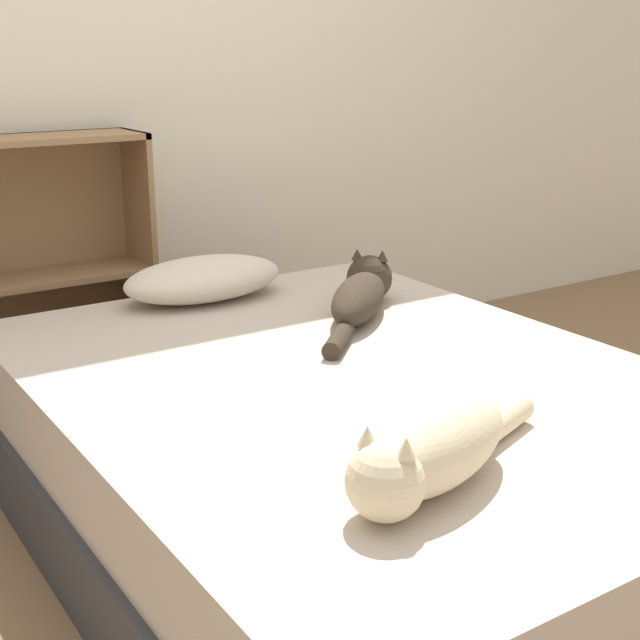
# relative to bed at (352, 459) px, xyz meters

# --- Properties ---
(ground_plane) EXTENTS (8.00, 8.00, 0.00)m
(ground_plane) POSITION_rel_bed_xyz_m (0.00, 0.00, -0.22)
(ground_plane) COLOR #846647
(wall_back) EXTENTS (8.00, 0.06, 2.50)m
(wall_back) POSITION_rel_bed_xyz_m (0.00, 1.43, 1.03)
(wall_back) COLOR silver
(wall_back) RESTS_ON ground_plane
(bed) EXTENTS (1.43, 1.92, 0.44)m
(bed) POSITION_rel_bed_xyz_m (0.00, 0.00, 0.00)
(bed) COLOR #333338
(bed) RESTS_ON ground_plane
(pillow) EXTENTS (0.51, 0.28, 0.13)m
(pillow) POSITION_rel_bed_xyz_m (-0.01, 0.79, 0.29)
(pillow) COLOR beige
(pillow) RESTS_ON bed
(cat_light) EXTENTS (0.57, 0.29, 0.16)m
(cat_light) POSITION_rel_bed_xyz_m (-0.21, -0.54, 0.30)
(cat_light) COLOR beige
(cat_light) RESTS_ON bed
(cat_dark) EXTENTS (0.50, 0.48, 0.16)m
(cat_dark) POSITION_rel_bed_xyz_m (0.31, 0.40, 0.29)
(cat_dark) COLOR #33281E
(cat_dark) RESTS_ON bed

